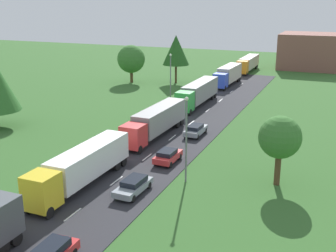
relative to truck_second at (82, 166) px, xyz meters
The scene contains 16 objects.
road 4.26m from the truck_second, 50.81° to the right, with size 10.00×140.00×0.06m, color #2B2B30.
lane_marking_centre 8.13m from the truck_second, 72.57° to the right, with size 0.16×122.78×0.01m.
truck_second is the anchor object (origin of this frame).
truck_third 16.52m from the truck_second, 89.26° to the left, with size 2.87×14.21×3.58m.
truck_fourth 34.50m from the truck_second, 90.36° to the left, with size 2.57×14.56×3.68m.
truck_fifth 52.95m from the truck_second, 90.04° to the left, with size 2.77×12.40×3.78m.
truck_sixth 71.41m from the truck_second, 89.99° to the left, with size 2.58×14.42×3.40m.
car_third 5.29m from the truck_second, ahead, with size 2.03×4.56×1.38m.
car_fourth 10.08m from the truck_second, 59.48° to the left, with size 1.98×3.96×1.42m.
car_fifth 19.41m from the truck_second, 75.80° to the left, with size 1.93×4.40×1.41m.
lamppost_second 10.11m from the truck_second, 28.51° to the left, with size 0.36×0.36×8.40m.
lamppost_third 32.63m from the truck_second, 97.40° to the left, with size 0.36×0.36×8.52m.
tree_oak 52.59m from the truck_second, 101.79° to the left, with size 5.47×5.47×9.84m.
tree_birch 18.53m from the truck_second, 23.81° to the left, with size 4.00×4.00×6.72m.
tree_maple 52.25m from the truck_second, 112.00° to the left, with size 5.74×5.74×7.77m.
distant_building 83.29m from the truck_second, 80.86° to the left, with size 14.64×13.19×8.64m, color brown.
Camera 1 is at (19.26, -4.04, 17.04)m, focal length 46.12 mm.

